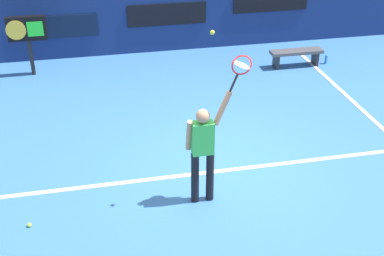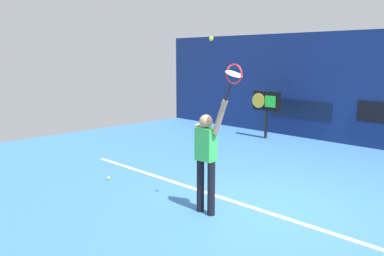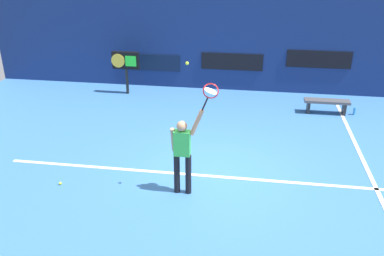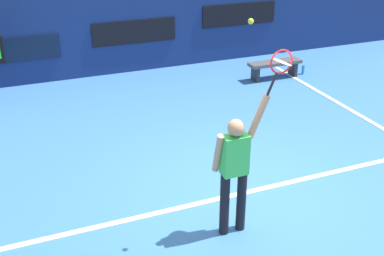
% 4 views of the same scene
% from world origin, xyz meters
% --- Properties ---
extents(ground_plane, '(18.00, 18.00, 0.00)m').
position_xyz_m(ground_plane, '(0.00, 0.00, 0.00)').
color(ground_plane, '#3870B2').
extents(sponsor_banner_portside, '(2.20, 0.03, 0.60)m').
position_xyz_m(sponsor_banner_portside, '(-3.00, 6.07, 0.91)').
color(sponsor_banner_portside, '#0C1933').
extents(court_baseline, '(10.00, 0.10, 0.01)m').
position_xyz_m(court_baseline, '(0.00, -0.16, 0.01)').
color(court_baseline, white).
rests_on(court_baseline, ground_plane).
extents(tennis_player, '(0.70, 0.31, 1.97)m').
position_xyz_m(tennis_player, '(-0.58, -0.90, 1.01)').
color(tennis_player, black).
rests_on(tennis_player, ground_plane).
extents(tennis_racket, '(0.41, 0.27, 0.62)m').
position_xyz_m(tennis_racket, '(-0.03, -0.91, 2.33)').
color(tennis_racket, black).
extents(tennis_ball, '(0.07, 0.07, 0.07)m').
position_xyz_m(tennis_ball, '(-0.47, -0.92, 2.90)').
color(tennis_ball, '#CCE033').
extents(scoreboard_clock, '(0.96, 0.20, 1.52)m').
position_xyz_m(scoreboard_clock, '(-3.65, 5.12, 1.16)').
color(scoreboard_clock, black).
rests_on(scoreboard_clock, ground_plane).
extents(spare_ball, '(0.07, 0.07, 0.07)m').
position_xyz_m(spare_ball, '(-3.36, -1.03, 0.03)').
color(spare_ball, '#CCE033').
rests_on(spare_ball, ground_plane).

